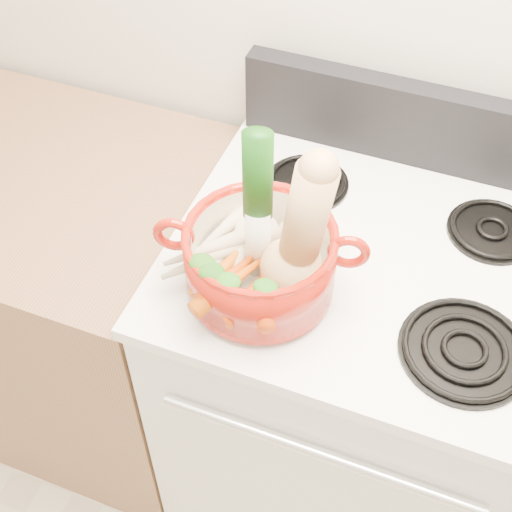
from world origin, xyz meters
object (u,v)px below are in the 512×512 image
at_px(dutch_oven, 260,260).
at_px(leek, 258,204).
at_px(stove_body, 352,390).
at_px(squash, 300,232).

xyz_separation_m(dutch_oven, leek, (-0.01, 0.01, 0.12)).
height_order(stove_body, dutch_oven, dutch_oven).
bearing_deg(dutch_oven, leek, 111.75).
xyz_separation_m(dutch_oven, squash, (0.07, -0.01, 0.10)).
height_order(stove_body, squash, squash).
distance_m(dutch_oven, leek, 0.12).
bearing_deg(leek, squash, -28.58).
bearing_deg(squash, stove_body, 69.73).
bearing_deg(stove_body, leek, -142.70).
bearing_deg(leek, stove_body, 22.58).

